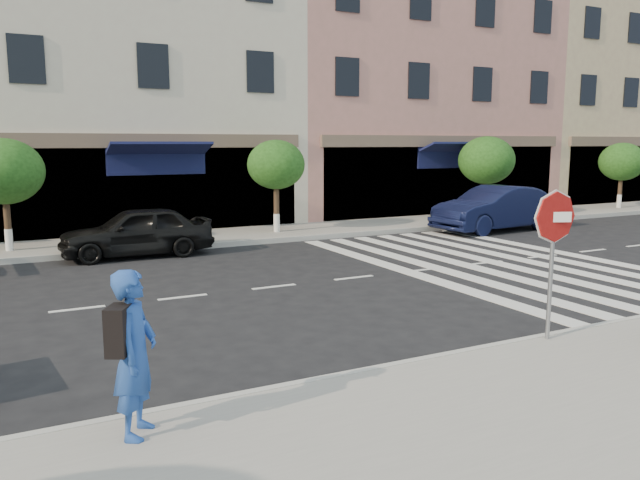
{
  "coord_description": "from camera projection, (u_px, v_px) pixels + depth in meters",
  "views": [
    {
      "loc": [
        -5.14,
        -8.15,
        3.08
      ],
      "look_at": [
        -0.2,
        1.43,
        1.4
      ],
      "focal_mm": 35.0,
      "sensor_mm": 36.0,
      "label": 1
    }
  ],
  "objects": [
    {
      "name": "stop_sign",
      "position": [
        554.0,
        230.0,
        9.16
      ],
      "size": [
        0.74,
        0.35,
        2.26
      ],
      "rotation": [
        0.0,
        0.0,
        -0.41
      ],
      "color": "gray",
      "rests_on": "sidewalk_near"
    },
    {
      "name": "street_tree_wb",
      "position": [
        4.0,
        172.0,
        16.83
      ],
      "size": [
        2.1,
        2.1,
        3.06
      ],
      "color": "#473323",
      "rests_on": "sidewalk_far"
    },
    {
      "name": "street_tree_ea",
      "position": [
        486.0,
        161.0,
        24.51
      ],
      "size": [
        2.2,
        2.2,
        3.19
      ],
      "color": "#473323",
      "rests_on": "sidewalk_far"
    },
    {
      "name": "street_tree_c",
      "position": [
        276.0,
        165.0,
        20.44
      ],
      "size": [
        1.9,
        1.9,
        3.04
      ],
      "color": "#473323",
      "rests_on": "sidewalk_far"
    },
    {
      "name": "car_far_right",
      "position": [
        495.0,
        209.0,
        21.94
      ],
      "size": [
        4.94,
        2.1,
        1.59
      ],
      "primitive_type": "imported",
      "rotation": [
        0.0,
        0.0,
        -1.48
      ],
      "color": "black",
      "rests_on": "ground"
    },
    {
      "name": "building_east_mid",
      "position": [
        390.0,
        69.0,
        29.09
      ],
      "size": [
        13.0,
        9.0,
        13.0
      ],
      "primitive_type": "cube",
      "color": "tan",
      "rests_on": "ground"
    },
    {
      "name": "sidewalk_far",
      "position": [
        187.0,
        239.0,
        19.61
      ],
      "size": [
        60.0,
        3.0,
        0.15
      ],
      "primitive_type": "cube",
      "color": "gray",
      "rests_on": "ground"
    },
    {
      "name": "photographer",
      "position": [
        135.0,
        353.0,
        6.22
      ],
      "size": [
        0.66,
        0.74,
        1.71
      ],
      "primitive_type": "imported",
      "rotation": [
        0.0,
        0.0,
        1.07
      ],
      "color": "#21479B",
      "rests_on": "sidewalk_near"
    },
    {
      "name": "ground",
      "position": [
        372.0,
        338.0,
        9.96
      ],
      "size": [
        120.0,
        120.0,
        0.0
      ],
      "primitive_type": "plane",
      "color": "black",
      "rests_on": "ground"
    },
    {
      "name": "car_far_mid",
      "position": [
        137.0,
        232.0,
        17.0
      ],
      "size": [
        4.07,
        1.7,
        1.38
      ],
      "primitive_type": "imported",
      "rotation": [
        0.0,
        0.0,
        -1.59
      ],
      "color": "black",
      "rests_on": "ground"
    },
    {
      "name": "street_tree_eb",
      "position": [
        622.0,
        162.0,
        28.16
      ],
      "size": [
        2.0,
        2.0,
        2.94
      ],
      "color": "#473323",
      "rests_on": "sidewalk_far"
    },
    {
      "name": "building_centre",
      "position": [
        127.0,
        79.0,
        23.82
      ],
      "size": [
        11.0,
        9.0,
        11.0
      ],
      "primitive_type": "cube",
      "color": "beige",
      "rests_on": "ground"
    },
    {
      "name": "sidewalk_near",
      "position": [
        559.0,
        427.0,
        6.66
      ],
      "size": [
        60.0,
        4.5,
        0.15
      ],
      "primitive_type": "cube",
      "color": "gray",
      "rests_on": "ground"
    },
    {
      "name": "building_east_far",
      "position": [
        577.0,
        90.0,
        34.83
      ],
      "size": [
        12.0,
        9.0,
        12.0
      ],
      "primitive_type": "cube",
      "color": "#D3B987",
      "rests_on": "ground"
    }
  ]
}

